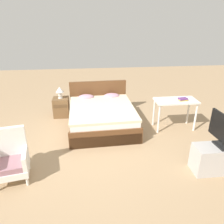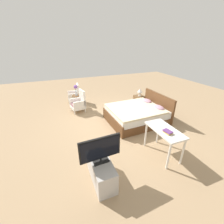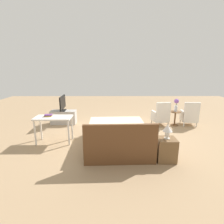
% 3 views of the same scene
% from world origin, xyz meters
% --- Properties ---
extents(ground_plane, '(16.00, 16.00, 0.00)m').
position_xyz_m(ground_plane, '(0.00, 0.00, 0.00)').
color(ground_plane, '#A38460').
extents(bed, '(1.71, 2.08, 0.96)m').
position_xyz_m(bed, '(0.19, 0.93, 0.30)').
color(bed, brown).
rests_on(bed, ground_plane).
extents(armchair_by_window_left, '(0.59, 0.59, 0.92)m').
position_xyz_m(armchair_by_window_left, '(-2.59, -0.93, 0.37)').
color(armchair_by_window_left, white).
rests_on(armchair_by_window_left, ground_plane).
extents(armchair_by_window_right, '(0.63, 0.63, 0.92)m').
position_xyz_m(armchair_by_window_right, '(-1.51, -0.93, 0.37)').
color(armchair_by_window_right, white).
rests_on(armchair_by_window_right, ground_plane).
extents(side_table, '(0.40, 0.40, 0.55)m').
position_xyz_m(side_table, '(-2.05, -0.92, 0.34)').
color(side_table, brown).
rests_on(side_table, ground_plane).
extents(flower_vase, '(0.17, 0.17, 0.48)m').
position_xyz_m(flower_vase, '(-2.05, -0.92, 0.84)').
color(flower_vase, silver).
rests_on(flower_vase, side_table).
extents(nightstand, '(0.44, 0.41, 0.55)m').
position_xyz_m(nightstand, '(-0.92, 1.67, 0.28)').
color(nightstand, brown).
rests_on(nightstand, ground_plane).
extents(table_lamp, '(0.22, 0.22, 0.33)m').
position_xyz_m(table_lamp, '(-0.92, 1.67, 0.77)').
color(table_lamp, silver).
rests_on(table_lamp, nightstand).
extents(tv_stand, '(0.96, 0.40, 0.52)m').
position_xyz_m(tv_stand, '(2.23, -1.15, 0.26)').
color(tv_stand, '#B7B2AD').
rests_on(tv_stand, ground_plane).
extents(tv_flatscreen, '(0.22, 0.85, 0.57)m').
position_xyz_m(tv_flatscreen, '(2.23, -1.15, 0.82)').
color(tv_flatscreen, black).
rests_on(tv_flatscreen, tv_stand).
extents(vanity_desk, '(1.04, 0.52, 0.77)m').
position_xyz_m(vanity_desk, '(2.03, 0.60, 0.65)').
color(vanity_desk, silver).
rests_on(vanity_desk, ground_plane).
extents(book_stack, '(0.23, 0.17, 0.06)m').
position_xyz_m(book_stack, '(2.18, 0.55, 0.80)').
color(book_stack, '#B79333').
rests_on(book_stack, vanity_desk).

